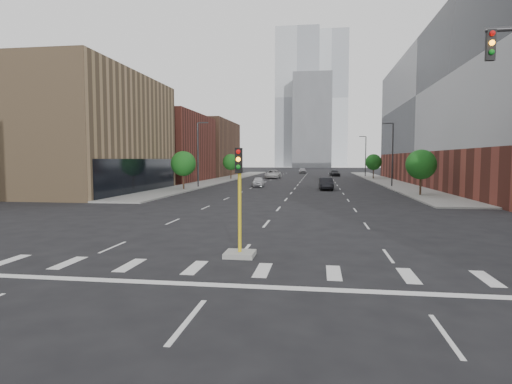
% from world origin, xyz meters
% --- Properties ---
extents(ground, '(400.00, 400.00, 0.00)m').
position_xyz_m(ground, '(0.00, 0.00, 0.00)').
color(ground, black).
rests_on(ground, ground).
extents(sidewalk_left_far, '(5.00, 92.00, 0.15)m').
position_xyz_m(sidewalk_left_far, '(-15.00, 74.00, 0.07)').
color(sidewalk_left_far, gray).
rests_on(sidewalk_left_far, ground).
extents(sidewalk_right_far, '(5.00, 92.00, 0.15)m').
position_xyz_m(sidewalk_right_far, '(15.00, 74.00, 0.07)').
color(sidewalk_right_far, gray).
rests_on(sidewalk_right_far, ground).
extents(building_left_mid, '(20.00, 24.00, 14.00)m').
position_xyz_m(building_left_mid, '(-27.50, 40.00, 7.00)').
color(building_left_mid, '#997A56').
rests_on(building_left_mid, ground).
extents(building_left_far_a, '(20.00, 22.00, 12.00)m').
position_xyz_m(building_left_far_a, '(-27.50, 66.00, 6.00)').
color(building_left_far_a, brown).
rests_on(building_left_far_a, ground).
extents(building_left_far_b, '(20.00, 24.00, 13.00)m').
position_xyz_m(building_left_far_b, '(-27.50, 92.00, 6.50)').
color(building_left_far_b, brown).
rests_on(building_left_far_b, ground).
extents(building_right_main, '(24.00, 70.00, 22.00)m').
position_xyz_m(building_right_main, '(29.50, 60.00, 11.00)').
color(building_right_main, brown).
rests_on(building_right_main, ground).
extents(tower_left, '(22.00, 22.00, 70.00)m').
position_xyz_m(tower_left, '(-8.00, 220.00, 35.00)').
color(tower_left, '#B2B7BC').
rests_on(tower_left, ground).
extents(tower_right, '(20.00, 20.00, 80.00)m').
position_xyz_m(tower_right, '(10.00, 260.00, 40.00)').
color(tower_right, '#B2B7BC').
rests_on(tower_right, ground).
extents(tower_mid, '(18.00, 18.00, 44.00)m').
position_xyz_m(tower_mid, '(0.00, 200.00, 22.00)').
color(tower_mid, slate).
rests_on(tower_mid, ground).
extents(median_traffic_signal, '(1.20, 1.20, 4.40)m').
position_xyz_m(median_traffic_signal, '(0.00, 8.97, 0.97)').
color(median_traffic_signal, '#999993').
rests_on(median_traffic_signal, ground).
extents(streetlight_right_a, '(1.60, 0.22, 9.07)m').
position_xyz_m(streetlight_right_a, '(13.41, 55.00, 5.01)').
color(streetlight_right_a, '#2D2D30').
rests_on(streetlight_right_a, ground).
extents(streetlight_right_b, '(1.60, 0.22, 9.07)m').
position_xyz_m(streetlight_right_b, '(13.41, 90.00, 5.01)').
color(streetlight_right_b, '#2D2D30').
rests_on(streetlight_right_b, ground).
extents(streetlight_left, '(1.60, 0.22, 9.07)m').
position_xyz_m(streetlight_left, '(-13.41, 50.00, 5.01)').
color(streetlight_left, '#2D2D30').
rests_on(streetlight_left, ground).
extents(tree_left_near, '(3.20, 3.20, 4.85)m').
position_xyz_m(tree_left_near, '(-14.00, 45.00, 3.39)').
color(tree_left_near, '#382619').
rests_on(tree_left_near, ground).
extents(tree_left_far, '(3.20, 3.20, 4.85)m').
position_xyz_m(tree_left_far, '(-14.00, 75.00, 3.39)').
color(tree_left_far, '#382619').
rests_on(tree_left_far, ground).
extents(tree_right_near, '(3.20, 3.20, 4.85)m').
position_xyz_m(tree_right_near, '(14.00, 40.00, 3.39)').
color(tree_right_near, '#382619').
rests_on(tree_right_near, ground).
extents(tree_right_far, '(3.20, 3.20, 4.85)m').
position_xyz_m(tree_right_far, '(14.00, 80.00, 3.39)').
color(tree_right_far, '#382619').
rests_on(tree_right_far, ground).
extents(car_near_left, '(1.93, 4.26, 1.42)m').
position_xyz_m(car_near_left, '(-5.42, 53.04, 0.71)').
color(car_near_left, '#B6B6BB').
rests_on(car_near_left, ground).
extents(car_mid_right, '(1.93, 4.89, 1.59)m').
position_xyz_m(car_mid_right, '(4.11, 48.16, 0.79)').
color(car_mid_right, black).
rests_on(car_mid_right, ground).
extents(car_far_left, '(3.01, 6.25, 1.72)m').
position_xyz_m(car_far_left, '(-6.17, 80.37, 0.86)').
color(car_far_left, '#BABABA').
rests_on(car_far_left, ground).
extents(car_deep_right, '(2.52, 5.15, 1.44)m').
position_xyz_m(car_deep_right, '(6.90, 93.43, 0.72)').
color(car_deep_right, black).
rests_on(car_deep_right, ground).
extents(car_distant, '(2.39, 4.91, 1.61)m').
position_xyz_m(car_distant, '(-1.24, 111.78, 0.81)').
color(car_distant, '#A5A5AA').
rests_on(car_distant, ground).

